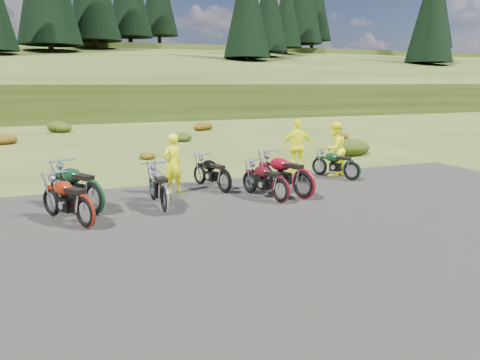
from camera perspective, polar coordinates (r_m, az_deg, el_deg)
name	(u,v)px	position (r m, az deg, el deg)	size (l,w,h in m)	color
ground	(238,216)	(11.14, -0.27, -4.37)	(300.00, 300.00, 0.00)	#374617
gravel_pad	(275,242)	(9.40, 4.33, -7.49)	(20.00, 12.00, 0.04)	black
hill_slope	(84,109)	(60.14, -18.53, 8.21)	(300.00, 46.00, 3.00)	#2B3913
hill_plateau	(65,96)	(120.03, -20.55, 9.55)	(300.00, 90.00, 9.17)	#2B3913
conifer_26	(247,2)	(64.83, 0.86, 20.88)	(6.16, 6.16, 16.00)	black
conifer_27	(269,6)	(72.77, 3.53, 20.41)	(5.72, 5.72, 15.00)	black
conifer_28	(286,9)	(80.84, 5.66, 20.00)	(5.28, 5.28, 14.00)	black
conifer_31	(432,8)	(80.63, 22.39, 18.82)	(7.04, 7.04, 18.00)	black
conifer_32	(433,11)	(89.13, 22.51, 18.50)	(6.60, 6.60, 17.00)	black
conifer_33	(434,13)	(97.63, 22.62, 18.24)	(6.16, 6.16, 16.00)	black
conifer_34	(435,15)	(106.14, 22.70, 18.02)	(5.72, 5.72, 15.00)	black
conifer_35	(436,17)	(114.64, 22.77, 17.83)	(5.28, 5.28, 14.00)	black
conifer_36	(437,7)	(123.47, 22.93, 18.83)	(7.92, 7.92, 20.00)	black
shrub_2	(3,137)	(26.76, -26.88, 4.68)	(1.30, 1.30, 0.77)	#65300C
shrub_3	(61,125)	(31.94, -20.98, 6.26)	(1.56, 1.56, 0.92)	#25370D
shrub_4	(146,154)	(19.67, -11.43, 3.15)	(0.77, 0.77, 0.45)	#65300C
shrub_5	(180,136)	(25.43, -7.28, 5.37)	(1.03, 1.03, 0.61)	#25370D
shrub_6	(202,125)	(31.29, -4.65, 6.76)	(1.30, 1.30, 0.77)	#65300C
shrub_7	(353,144)	(21.16, 13.59, 4.29)	(1.56, 1.56, 0.92)	#25370D
shrub_8	(340,134)	(27.15, 12.05, 5.45)	(0.77, 0.77, 0.45)	#65300C
motorcycle_1	(86,230)	(10.62, -18.23, -5.78)	(2.11, 0.70, 1.10)	maroon
motorcycle_2	(95,215)	(11.73, -17.23, -4.08)	(2.28, 0.76, 1.20)	black
motorcycle_3	(166,215)	(11.36, -9.06, -4.19)	(2.07, 0.69, 1.08)	#BCBCC2
motorcycle_4	(280,204)	(12.25, 4.94, -2.91)	(1.95, 0.65, 1.02)	#470B11
motorcycle_5	(224,194)	(13.31, -1.91, -1.69)	(1.93, 0.64, 1.01)	black
motorcycle_6	(303,200)	(12.72, 7.71, -2.42)	(2.29, 0.76, 1.20)	maroon
motorcycle_7	(351,181)	(15.39, 13.42, -0.16)	(1.85, 0.62, 0.97)	#0E3418
person_middle	(173,165)	(13.19, -8.22, 1.83)	(0.62, 0.40, 1.69)	#EAF10C
person_right_a	(335,150)	(15.93, 11.46, 3.61)	(0.87, 0.68, 1.80)	#EAF10C
person_right_b	(297,148)	(16.02, 7.00, 3.95)	(1.10, 0.46, 1.88)	#EAF10C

